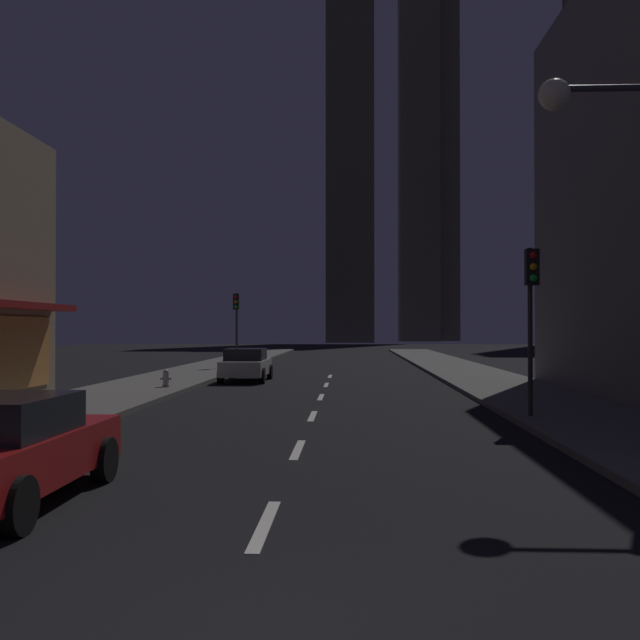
{
  "coord_description": "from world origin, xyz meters",
  "views": [
    {
      "loc": [
        1.02,
        -5.19,
        2.33
      ],
      "look_at": [
        0.0,
        18.13,
        2.61
      ],
      "focal_mm": 39.87,
      "sensor_mm": 36.0,
      "label": 1
    }
  ],
  "objects_px": {
    "fire_hydrant_far_left": "(166,379)",
    "traffic_light_far_left": "(236,313)",
    "car_parked_far": "(246,365)",
    "street_lamp_right": "(600,172)",
    "car_parked_near": "(1,449)",
    "traffic_light_near_right": "(531,294)"
  },
  "relations": [
    {
      "from": "fire_hydrant_far_left",
      "to": "traffic_light_far_left",
      "type": "relative_size",
      "value": 0.16
    },
    {
      "from": "car_parked_near",
      "to": "car_parked_far",
      "type": "bearing_deg",
      "value": 90.0
    },
    {
      "from": "car_parked_far",
      "to": "traffic_light_far_left",
      "type": "height_order",
      "value": "traffic_light_far_left"
    },
    {
      "from": "fire_hydrant_far_left",
      "to": "street_lamp_right",
      "type": "bearing_deg",
      "value": -50.44
    },
    {
      "from": "fire_hydrant_far_left",
      "to": "traffic_light_near_right",
      "type": "height_order",
      "value": "traffic_light_near_right"
    },
    {
      "from": "car_parked_far",
      "to": "traffic_light_near_right",
      "type": "relative_size",
      "value": 1.01
    },
    {
      "from": "fire_hydrant_far_left",
      "to": "car_parked_near",
      "type": "bearing_deg",
      "value": -82.33
    },
    {
      "from": "car_parked_far",
      "to": "street_lamp_right",
      "type": "distance_m",
      "value": 21.01
    },
    {
      "from": "traffic_light_far_left",
      "to": "car_parked_near",
      "type": "bearing_deg",
      "value": -86.48
    },
    {
      "from": "traffic_light_far_left",
      "to": "street_lamp_right",
      "type": "bearing_deg",
      "value": -68.38
    },
    {
      "from": "car_parked_far",
      "to": "traffic_light_near_right",
      "type": "height_order",
      "value": "traffic_light_near_right"
    },
    {
      "from": "car_parked_near",
      "to": "traffic_light_near_right",
      "type": "relative_size",
      "value": 1.01
    },
    {
      "from": "fire_hydrant_far_left",
      "to": "car_parked_far",
      "type": "bearing_deg",
      "value": 64.6
    },
    {
      "from": "fire_hydrant_far_left",
      "to": "traffic_light_near_right",
      "type": "distance_m",
      "value": 14.44
    },
    {
      "from": "fire_hydrant_far_left",
      "to": "traffic_light_far_left",
      "type": "distance_m",
      "value": 14.07
    },
    {
      "from": "traffic_light_near_right",
      "to": "traffic_light_far_left",
      "type": "distance_m",
      "value": 24.8
    },
    {
      "from": "car_parked_near",
      "to": "traffic_light_far_left",
      "type": "bearing_deg",
      "value": 93.52
    },
    {
      "from": "car_parked_far",
      "to": "fire_hydrant_far_left",
      "type": "height_order",
      "value": "car_parked_far"
    },
    {
      "from": "car_parked_far",
      "to": "fire_hydrant_far_left",
      "type": "xyz_separation_m",
      "value": [
        -2.3,
        -4.84,
        -0.29
      ]
    },
    {
      "from": "car_parked_near",
      "to": "fire_hydrant_far_left",
      "type": "height_order",
      "value": "car_parked_near"
    },
    {
      "from": "car_parked_far",
      "to": "street_lamp_right",
      "type": "bearing_deg",
      "value": -64.1
    },
    {
      "from": "fire_hydrant_far_left",
      "to": "traffic_light_far_left",
      "type": "height_order",
      "value": "traffic_light_far_left"
    }
  ]
}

